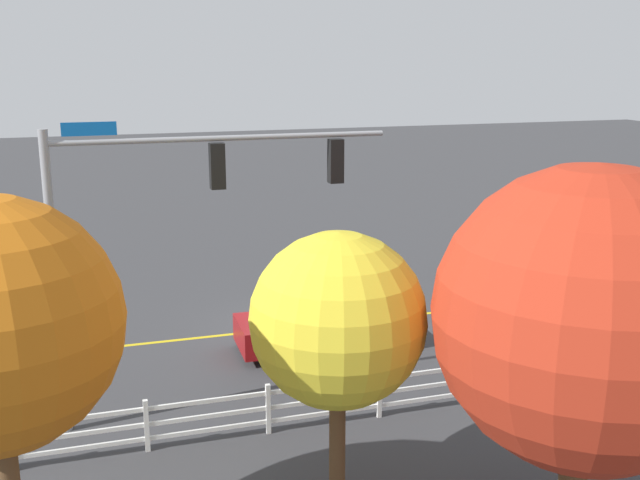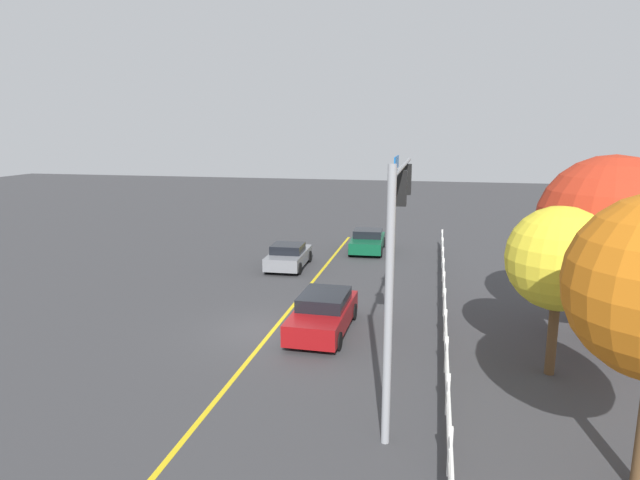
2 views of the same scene
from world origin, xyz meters
The scene contains 9 objects.
ground_plane centered at (0.00, 0.00, 0.00)m, with size 120.00×120.00×0.00m, color #38383A.
lane_center_stripe centered at (-4.00, 0.00, 0.00)m, with size 28.00×0.16×0.01m, color gold.
signal_assembly centered at (4.01, 4.76, 4.77)m, with size 7.44×0.38×6.75m.
car_0 centered at (-0.36, 1.85, 0.71)m, with size 4.57×2.02×1.43m.
car_1 centered at (-13.94, 1.79, 0.64)m, with size 4.13×2.11×1.33m.
car_2 centered at (-9.14, -1.88, 0.64)m, with size 4.05×2.02×1.32m.
white_rail_fence centered at (-3.00, 6.24, 0.60)m, with size 26.10×0.10×1.15m.
tree_1 centered at (1.65, 9.35, 3.62)m, with size 3.10×3.10×5.19m.
tree_2 centered at (-1.71, 11.59, 4.08)m, with size 4.89×4.89×6.53m.
Camera 2 is at (18.22, 5.69, 7.39)m, focal length 30.43 mm.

